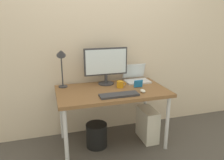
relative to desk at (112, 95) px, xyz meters
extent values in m
plane|color=#4C4742|center=(0.00, 0.00, -0.66)|extent=(6.00, 6.00, 0.00)
cube|color=beige|center=(0.00, 0.43, 0.64)|extent=(4.40, 0.04, 2.60)
cube|color=brown|center=(0.00, 0.00, 0.04)|extent=(1.31, 0.74, 0.04)
cylinder|color=silver|center=(-0.60, -0.31, -0.32)|extent=(0.04, 0.04, 0.69)
cylinder|color=silver|center=(0.60, -0.31, -0.32)|extent=(0.04, 0.04, 0.69)
cylinder|color=silver|center=(-0.60, 0.31, -0.32)|extent=(0.04, 0.04, 0.69)
cylinder|color=silver|center=(0.60, 0.31, -0.32)|extent=(0.04, 0.04, 0.69)
cylinder|color=#333338|center=(-0.01, 0.24, 0.07)|extent=(0.20, 0.20, 0.01)
cylinder|color=#333338|center=(-0.01, 0.24, 0.13)|extent=(0.04, 0.04, 0.11)
cube|color=#333338|center=(-0.01, 0.24, 0.36)|extent=(0.56, 0.03, 0.35)
cube|color=white|center=(-0.01, 0.22, 0.36)|extent=(0.52, 0.01, 0.31)
cube|color=silver|center=(0.42, 0.20, 0.07)|extent=(0.32, 0.22, 0.02)
cube|color=silver|center=(0.42, 0.34, 0.19)|extent=(0.32, 0.06, 0.21)
cube|color=white|center=(0.42, 0.33, 0.19)|extent=(0.30, 0.05, 0.18)
cylinder|color=#333338|center=(-0.56, 0.27, 0.07)|extent=(0.11, 0.11, 0.01)
cylinder|color=#333338|center=(-0.56, 0.27, 0.27)|extent=(0.02, 0.02, 0.39)
cone|color=#333338|center=(-0.56, 0.23, 0.50)|extent=(0.11, 0.14, 0.13)
cube|color=#333338|center=(0.01, -0.23, 0.08)|extent=(0.44, 0.14, 0.02)
ellipsoid|color=silver|center=(0.31, -0.20, 0.08)|extent=(0.06, 0.09, 0.03)
cylinder|color=orange|center=(0.12, 0.05, 0.10)|extent=(0.09, 0.09, 0.08)
torus|color=orange|center=(0.17, 0.05, 0.11)|extent=(0.05, 0.01, 0.05)
cube|color=#1E72BF|center=(0.34, -0.01, 0.11)|extent=(0.11, 0.03, 0.09)
cube|color=silver|center=(0.48, -0.04, -0.45)|extent=(0.18, 0.36, 0.42)
cylinder|color=black|center=(-0.20, -0.01, -0.51)|extent=(0.26, 0.26, 0.30)
camera|label=1|loc=(-0.71, -2.39, 0.91)|focal=35.11mm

